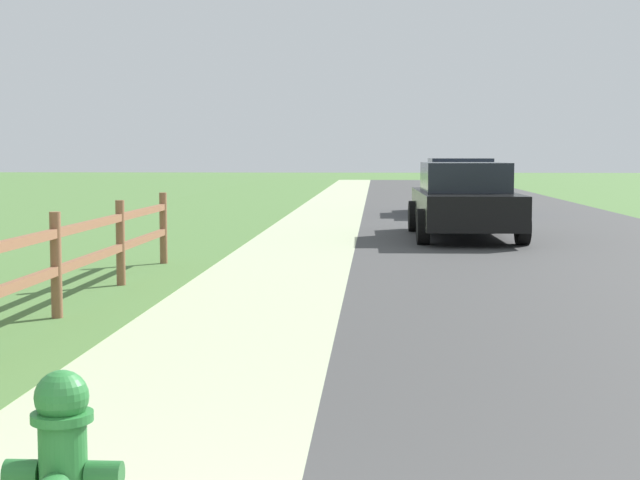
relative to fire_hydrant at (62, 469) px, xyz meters
name	(u,v)px	position (x,y,z in m)	size (l,w,h in m)	color
ground_plane	(363,213)	(0.85, 23.17, -0.40)	(120.00, 120.00, 0.00)	#4A7237
road_asphalt	(482,209)	(4.35, 25.17, -0.40)	(7.00, 66.00, 0.01)	#3C3C3C
curb_concrete	(264,208)	(-2.15, 25.17, -0.40)	(6.00, 66.00, 0.01)	#A9B38C
grass_verge	(214,208)	(-3.65, 25.17, -0.40)	(5.00, 66.00, 0.00)	#4A7237
fire_hydrant	(62,469)	(0.00, 0.00, 0.00)	(0.46, 0.39, 0.78)	#287233
rail_fence	(10,271)	(-1.93, 4.47, 0.21)	(0.11, 12.08, 1.05)	brown
parked_suv_black	(464,200)	(2.91, 15.25, 0.33)	(2.05, 4.78, 1.46)	black
parked_car_blue	(460,185)	(3.48, 22.92, 0.37)	(2.06, 4.39, 1.51)	navy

